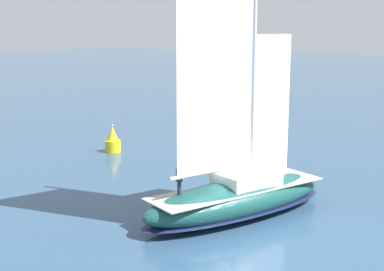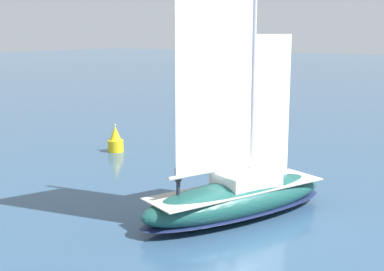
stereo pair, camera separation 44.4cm
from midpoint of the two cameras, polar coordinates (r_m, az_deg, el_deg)
name	(u,v)px [view 1 (the left image)]	position (r m, az deg, el deg)	size (l,w,h in m)	color
ground_plane	(237,216)	(29.22, 4.43, -8.57)	(400.00, 400.00, 0.00)	#2D4C6B
sailboat_main	(238,194)	(28.84, 4.50, -6.22)	(12.26, 7.06, 16.24)	#194C47
channel_buoy	(113,141)	(44.42, -8.73, -0.57)	(1.29, 1.29, 2.30)	yellow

